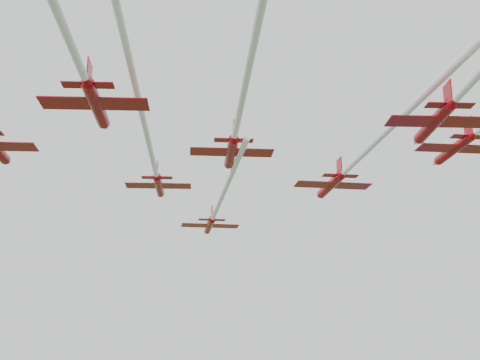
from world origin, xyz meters
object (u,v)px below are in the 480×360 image
(jet_row2_right, at_px, (369,149))
(jet_row4_left, at_px, (73,49))
(jet_lead, at_px, (216,211))
(jet_row3_mid, at_px, (245,85))
(jet_row2_left, at_px, (150,146))

(jet_row2_right, bearing_deg, jet_row4_left, -142.24)
(jet_row2_right, relative_size, jet_row4_left, 1.25)
(jet_lead, bearing_deg, jet_row3_mid, -92.47)
(jet_row2_right, bearing_deg, jet_row3_mid, -132.67)
(jet_row3_mid, relative_size, jet_row4_left, 1.33)
(jet_row2_left, relative_size, jet_row3_mid, 0.99)
(jet_row4_left, bearing_deg, jet_lead, 77.51)
(jet_lead, height_order, jet_row2_left, jet_row2_left)
(jet_lead, xyz_separation_m, jet_row2_right, (22.08, -14.53, 1.77))
(jet_lead, bearing_deg, jet_row4_left, -107.43)
(jet_row2_left, height_order, jet_row4_left, jet_row2_left)
(jet_lead, relative_size, jet_row4_left, 0.93)
(jet_lead, height_order, jet_row3_mid, jet_row3_mid)
(jet_lead, distance_m, jet_row4_left, 46.85)
(jet_row2_left, relative_size, jet_row2_right, 1.06)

